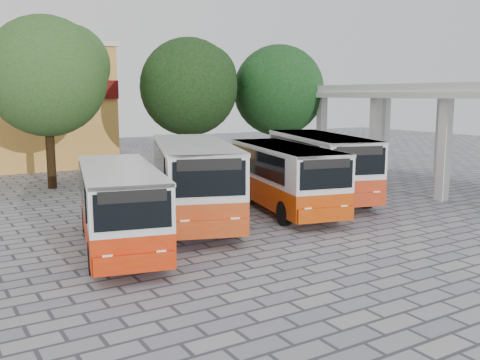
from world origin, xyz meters
TOP-DOWN VIEW (x-y plane):
  - ground at (0.00, 0.00)m, footprint 90.00×90.00m
  - terminal_shelter at (10.50, 4.00)m, footprint 6.80×15.80m
  - bus_far_left at (-7.50, 2.06)m, footprint 3.84×7.68m
  - bus_centre_left at (-3.79, 4.25)m, footprint 5.30×9.09m
  - bus_centre_right at (0.28, 3.87)m, footprint 4.02×8.06m
  - bus_far_right at (3.38, 5.27)m, footprint 4.95×8.83m
  - tree_left at (-6.79, 14.72)m, footprint 6.43×6.13m
  - tree_middle at (0.50, 13.20)m, footprint 5.72×5.44m
  - tree_right at (6.39, 12.82)m, footprint 5.79×5.51m

SIDE VIEW (x-z plane):
  - ground at x=0.00m, z-range 0.00..0.00m
  - bus_far_left at x=-7.50m, z-range 0.21..2.84m
  - bus_centre_right at x=0.28m, z-range 0.22..2.98m
  - bus_far_right at x=3.38m, z-range 0.24..3.23m
  - bus_centre_left at x=-3.79m, z-range 0.24..3.31m
  - terminal_shelter at x=10.50m, z-range 2.21..7.61m
  - tree_right at x=6.39m, z-range 1.36..9.23m
  - tree_middle at x=0.50m, z-range 1.46..9.47m
  - tree_left at x=-6.79m, z-range 1.56..10.42m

